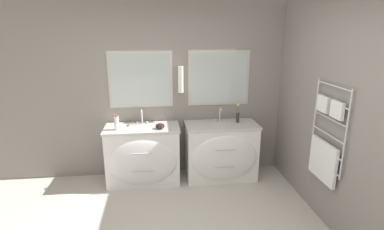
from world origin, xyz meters
name	(u,v)px	position (x,y,z in m)	size (l,w,h in m)	color
wall_back	(164,90)	(0.01, 2.09, 1.31)	(5.19, 0.16, 2.60)	gray
wall_right	(321,107)	(1.83, 0.92, 1.29)	(0.13, 4.09, 2.60)	gray
vanity_left	(143,155)	(-0.32, 1.75, 0.43)	(1.06, 0.59, 0.84)	white
vanity_right	(221,151)	(0.83, 1.75, 0.43)	(1.06, 0.59, 0.84)	white
faucet_left	(142,117)	(-0.32, 1.91, 0.95)	(0.17, 0.13, 0.22)	silver
faucet_right	(220,115)	(0.83, 1.91, 0.95)	(0.17, 0.13, 0.22)	silver
toiletry_bottle	(117,123)	(-0.65, 1.70, 0.94)	(0.06, 0.06, 0.21)	silver
amenity_bowl	(160,126)	(-0.06, 1.67, 0.88)	(0.13, 0.13, 0.08)	black
flower_vase	(238,115)	(1.09, 1.85, 0.95)	(0.05, 0.05, 0.29)	#332D2D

